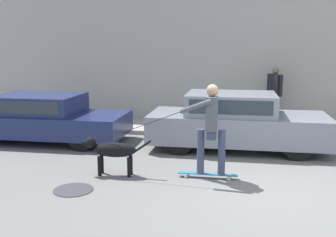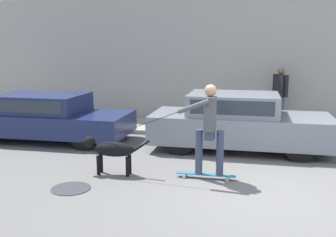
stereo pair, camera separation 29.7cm
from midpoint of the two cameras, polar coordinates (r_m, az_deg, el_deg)
The scene contains 10 objects.
ground_plane at distance 6.72m, azimuth 15.99°, elevation -10.80°, with size 36.00×36.00×0.00m, color slate.
back_wall at distance 12.22m, azimuth 14.38°, elevation 8.02°, with size 32.00×0.30×3.86m.
sidewalk_curb at distance 11.36m, azimuth 14.20°, elevation -1.68°, with size 30.00×1.85×0.11m.
parked_car_0 at distance 10.47m, azimuth -16.29°, elevation 0.16°, with size 4.15×1.78×1.19m.
parked_car_1 at distance 9.27m, azimuth 11.07°, elevation -0.60°, with size 4.11×1.73×1.32m.
dog at distance 7.43m, azimuth -7.17°, elevation -4.51°, with size 1.31×0.31×0.72m.
skateboarder at distance 7.06m, azimuth 7.17°, elevation -1.04°, with size 2.74×0.55×1.73m.
pedestrian_with_bag at distance 11.65m, azimuth 16.59°, elevation 3.39°, with size 0.47×0.62×1.68m.
manhole_cover at distance 6.94m, azimuth -12.71°, elevation -9.88°, with size 0.67×0.67×0.01m.
fire_hydrant at distance 10.38m, azimuth 23.54°, elevation -1.74°, with size 0.18×0.18×0.66m.
Camera 2 is at (-0.44, -6.22, 2.40)m, focal length 42.00 mm.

